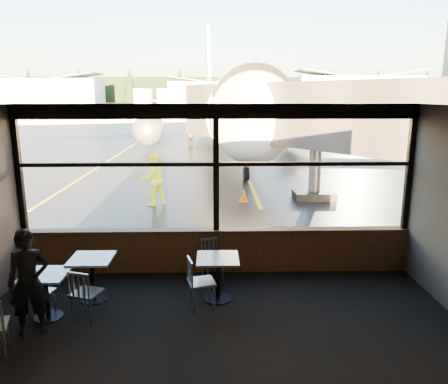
{
  "coord_description": "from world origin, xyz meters",
  "views": [
    {
      "loc": [
        -0.05,
        -8.7,
        3.67
      ],
      "look_at": [
        0.18,
        1.0,
        1.5
      ],
      "focal_mm": 35.0,
      "sensor_mm": 36.0,
      "label": 1
    }
  ],
  "objects_px": {
    "cafe_table_mid": "(93,279)",
    "cafe_table_left": "(47,296)",
    "chair_near_w": "(202,283)",
    "chair_near_n": "(213,260)",
    "passenger": "(29,283)",
    "airliner": "(222,72)",
    "chair_mid_w": "(40,293)",
    "cone_nose": "(244,195)",
    "cafe_table_near": "(218,279)",
    "jet_bridge": "(325,138)",
    "chair_mid_s": "(87,293)",
    "ground_crew": "(153,179)"
  },
  "relations": [
    {
      "from": "cafe_table_mid",
      "to": "chair_near_n",
      "type": "distance_m",
      "value": 2.34
    },
    {
      "from": "jet_bridge",
      "to": "cafe_table_left",
      "type": "bearing_deg",
      "value": -130.94
    },
    {
      "from": "cafe_table_mid",
      "to": "cafe_table_left",
      "type": "xyz_separation_m",
      "value": [
        -0.59,
        -0.64,
        -0.01
      ]
    },
    {
      "from": "passenger",
      "to": "jet_bridge",
      "type": "bearing_deg",
      "value": 33.1
    },
    {
      "from": "jet_bridge",
      "to": "passenger",
      "type": "distance_m",
      "value": 10.32
    },
    {
      "from": "airliner",
      "to": "cafe_table_near",
      "type": "xyz_separation_m",
      "value": [
        -0.53,
        -22.65,
        -4.72
      ]
    },
    {
      "from": "chair_mid_s",
      "to": "passenger",
      "type": "relative_size",
      "value": 0.54
    },
    {
      "from": "cafe_table_mid",
      "to": "jet_bridge",
      "type": "bearing_deg",
      "value": 49.26
    },
    {
      "from": "airliner",
      "to": "ground_crew",
      "type": "bearing_deg",
      "value": -103.87
    },
    {
      "from": "chair_mid_s",
      "to": "cafe_table_left",
      "type": "bearing_deg",
      "value": -163.6
    },
    {
      "from": "chair_near_w",
      "to": "cafe_table_left",
      "type": "bearing_deg",
      "value": -97.39
    },
    {
      "from": "chair_mid_s",
      "to": "passenger",
      "type": "height_order",
      "value": "passenger"
    },
    {
      "from": "chair_near_w",
      "to": "chair_mid_w",
      "type": "xyz_separation_m",
      "value": [
        -2.71,
        -0.23,
        -0.06
      ]
    },
    {
      "from": "cafe_table_mid",
      "to": "passenger",
      "type": "bearing_deg",
      "value": -120.82
    },
    {
      "from": "passenger",
      "to": "chair_near_n",
      "type": "bearing_deg",
      "value": 17.74
    },
    {
      "from": "passenger",
      "to": "cone_nose",
      "type": "bearing_deg",
      "value": 47.95
    },
    {
      "from": "cafe_table_near",
      "to": "chair_near_n",
      "type": "xyz_separation_m",
      "value": [
        -0.09,
        0.94,
        0.0
      ]
    },
    {
      "from": "airliner",
      "to": "chair_near_n",
      "type": "bearing_deg",
      "value": -95.94
    },
    {
      "from": "airliner",
      "to": "chair_near_n",
      "type": "distance_m",
      "value": 22.23
    },
    {
      "from": "airliner",
      "to": "chair_near_n",
      "type": "height_order",
      "value": "airliner"
    },
    {
      "from": "cafe_table_left",
      "to": "cone_nose",
      "type": "bearing_deg",
      "value": 64.46
    },
    {
      "from": "chair_mid_s",
      "to": "cafe_table_near",
      "type": "bearing_deg",
      "value": 35.36
    },
    {
      "from": "cafe_table_near",
      "to": "airliner",
      "type": "bearing_deg",
      "value": 88.65
    },
    {
      "from": "cafe_table_near",
      "to": "cone_nose",
      "type": "relative_size",
      "value": 1.82
    },
    {
      "from": "chair_near_n",
      "to": "chair_mid_w",
      "type": "relative_size",
      "value": 1.01
    },
    {
      "from": "chair_near_n",
      "to": "airliner",
      "type": "bearing_deg",
      "value": -112.08
    },
    {
      "from": "jet_bridge",
      "to": "cafe_table_left",
      "type": "xyz_separation_m",
      "value": [
        -6.44,
        -7.43,
        -1.88
      ]
    },
    {
      "from": "jet_bridge",
      "to": "chair_mid_s",
      "type": "relative_size",
      "value": 11.52
    },
    {
      "from": "chair_mid_w",
      "to": "cone_nose",
      "type": "height_order",
      "value": "chair_mid_w"
    },
    {
      "from": "jet_bridge",
      "to": "chair_near_w",
      "type": "height_order",
      "value": "jet_bridge"
    },
    {
      "from": "cafe_table_mid",
      "to": "cone_nose",
      "type": "height_order",
      "value": "cafe_table_mid"
    },
    {
      "from": "chair_mid_w",
      "to": "cafe_table_mid",
      "type": "bearing_deg",
      "value": 139.16
    },
    {
      "from": "airliner",
      "to": "chair_near_w",
      "type": "xyz_separation_m",
      "value": [
        -0.82,
        -22.92,
        -4.67
      ]
    },
    {
      "from": "jet_bridge",
      "to": "chair_near_n",
      "type": "bearing_deg",
      "value": -121.95
    },
    {
      "from": "cafe_table_near",
      "to": "passenger",
      "type": "distance_m",
      "value": 3.13
    },
    {
      "from": "cafe_table_mid",
      "to": "chair_near_w",
      "type": "bearing_deg",
      "value": -9.17
    },
    {
      "from": "chair_near_n",
      "to": "ground_crew",
      "type": "height_order",
      "value": "ground_crew"
    },
    {
      "from": "cafe_table_left",
      "to": "chair_mid_w",
      "type": "distance_m",
      "value": 0.17
    },
    {
      "from": "chair_near_n",
      "to": "chair_mid_w",
      "type": "xyz_separation_m",
      "value": [
        -2.91,
        -1.44,
        -0.01
      ]
    },
    {
      "from": "cone_nose",
      "to": "chair_near_w",
      "type": "bearing_deg",
      "value": -99.38
    },
    {
      "from": "chair_mid_w",
      "to": "jet_bridge",
      "type": "bearing_deg",
      "value": 150.4
    },
    {
      "from": "cafe_table_left",
      "to": "chair_mid_w",
      "type": "height_order",
      "value": "chair_mid_w"
    },
    {
      "from": "chair_near_w",
      "to": "chair_near_n",
      "type": "height_order",
      "value": "chair_near_w"
    },
    {
      "from": "cafe_table_left",
      "to": "cone_nose",
      "type": "height_order",
      "value": "cafe_table_left"
    },
    {
      "from": "ground_crew",
      "to": "cafe_table_near",
      "type": "bearing_deg",
      "value": 71.91
    },
    {
      "from": "chair_near_n",
      "to": "passenger",
      "type": "height_order",
      "value": "passenger"
    },
    {
      "from": "chair_mid_s",
      "to": "chair_mid_w",
      "type": "xyz_separation_m",
      "value": [
        -0.82,
        0.12,
        -0.05
      ]
    },
    {
      "from": "chair_near_w",
      "to": "cone_nose",
      "type": "relative_size",
      "value": 2.06
    },
    {
      "from": "chair_near_n",
      "to": "cone_nose",
      "type": "bearing_deg",
      "value": -119.86
    },
    {
      "from": "passenger",
      "to": "cafe_table_near",
      "type": "bearing_deg",
      "value": 2.43
    }
  ]
}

